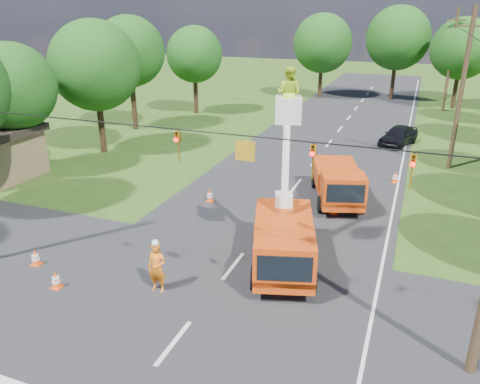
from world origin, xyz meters
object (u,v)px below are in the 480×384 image
at_px(traffic_cone_4, 56,280).
at_px(tree_far_c, 462,49).
at_px(traffic_cone_5, 35,257).
at_px(second_truck, 338,182).
at_px(traffic_cone_2, 312,236).
at_px(tree_far_a, 323,43).
at_px(ground_worker, 157,268).
at_px(tree_left_f, 194,55).
at_px(traffic_cone_8, 210,195).
at_px(tree_left_e, 130,52).
at_px(distant_car, 399,135).
at_px(tree_left_c, 11,87).
at_px(pole_right_mid, 462,89).
at_px(pole_right_far, 451,60).
at_px(tree_far_b, 398,38).
at_px(tree_left_d, 95,66).
at_px(bucket_truck, 284,228).
at_px(traffic_cone_3, 334,207).
at_px(traffic_cone_7, 395,177).

distance_m(traffic_cone_4, tree_far_c, 45.71).
xyz_separation_m(traffic_cone_5, tree_far_c, (17.02, 41.73, 5.70)).
distance_m(second_truck, traffic_cone_2, 5.38).
xyz_separation_m(traffic_cone_2, tree_far_a, (-7.50, 36.84, 5.83)).
distance_m(ground_worker, tree_left_f, 32.60).
bearing_deg(traffic_cone_5, tree_far_c, 67.82).
distance_m(traffic_cone_4, traffic_cone_5, 2.21).
height_order(traffic_cone_8, tree_left_e, tree_left_e).
height_order(distant_car, tree_left_f, tree_left_f).
distance_m(traffic_cone_8, tree_left_c, 13.73).
distance_m(tree_left_c, tree_far_a, 35.90).
distance_m(traffic_cone_4, tree_far_a, 44.17).
bearing_deg(traffic_cone_4, tree_left_c, 138.18).
bearing_deg(second_truck, traffic_cone_2, -108.95).
height_order(second_truck, pole_right_mid, pole_right_mid).
relative_size(pole_right_mid, pole_right_far, 1.00).
bearing_deg(tree_far_b, tree_far_c, -24.78).
xyz_separation_m(tree_left_d, tree_far_c, (24.50, 27.00, -0.06)).
height_order(second_truck, tree_left_d, tree_left_d).
bearing_deg(tree_far_a, bucket_truck, -80.11).
xyz_separation_m(second_truck, pole_right_mid, (5.87, 8.51, 3.99)).
bearing_deg(traffic_cone_5, pole_right_mid, 50.93).
distance_m(bucket_truck, tree_left_c, 19.42).
relative_size(distant_car, traffic_cone_4, 6.18).
xyz_separation_m(distant_car, traffic_cone_5, (-12.52, -24.36, -0.39)).
height_order(traffic_cone_3, tree_far_c, tree_far_c).
height_order(bucket_truck, traffic_cone_7, bucket_truck).
bearing_deg(traffic_cone_8, traffic_cone_2, -24.32).
height_order(distant_car, pole_right_far, pole_right_far).
height_order(second_truck, traffic_cone_8, second_truck).
relative_size(traffic_cone_3, pole_right_mid, 0.07).
xyz_separation_m(traffic_cone_4, traffic_cone_5, (-1.95, 1.05, 0.00)).
distance_m(traffic_cone_3, pole_right_mid, 12.66).
height_order(ground_worker, traffic_cone_7, ground_worker).
height_order(second_truck, ground_worker, second_truck).
relative_size(tree_left_e, tree_far_b, 0.91).
relative_size(distant_car, traffic_cone_2, 6.18).
bearing_deg(ground_worker, pole_right_mid, 60.99).
distance_m(ground_worker, pole_right_mid, 22.57).
relative_size(distant_car, tree_left_d, 0.48).
xyz_separation_m(traffic_cone_4, tree_far_c, (15.07, 42.78, 5.70)).
distance_m(distant_car, traffic_cone_7, 8.97).
bearing_deg(distant_car, tree_far_b, 114.11).
height_order(bucket_truck, tree_far_a, tree_far_a).
relative_size(traffic_cone_8, tree_left_c, 0.09).
relative_size(traffic_cone_3, tree_far_b, 0.07).
height_order(bucket_truck, traffic_cone_4, bucket_truck).
height_order(distant_car, traffic_cone_4, distant_car).
relative_size(traffic_cone_3, tree_left_d, 0.08).
xyz_separation_m(traffic_cone_8, tree_far_a, (-1.25, 34.02, 5.83)).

